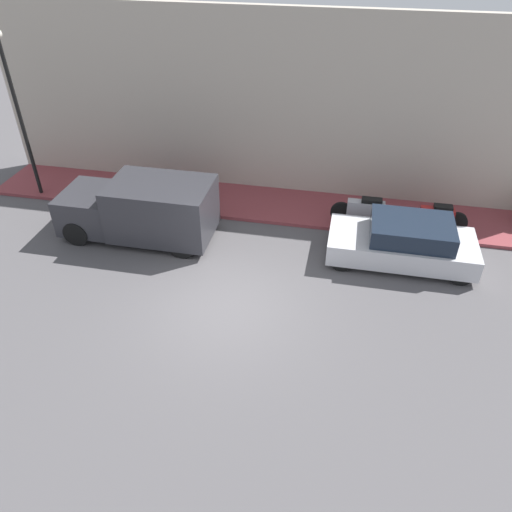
{
  "coord_description": "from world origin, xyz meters",
  "views": [
    {
      "loc": [
        -9.02,
        -2.56,
        8.24
      ],
      "look_at": [
        1.38,
        -0.44,
        0.6
      ],
      "focal_mm": 35.0,
      "sensor_mm": 36.0,
      "label": 1
    }
  ],
  "objects": [
    {
      "name": "motorcycle_red",
      "position": [
        4.44,
        -5.28,
        0.57
      ],
      "size": [
        0.3,
        1.82,
        0.85
      ],
      "color": "#B21E1E",
      "rests_on": "sidewalk"
    },
    {
      "name": "delivery_van",
      "position": [
        2.59,
        3.24,
        0.91
      ],
      "size": [
        1.92,
        4.44,
        1.78
      ],
      "color": "#2D2D33",
      "rests_on": "ground_plane"
    },
    {
      "name": "building_facade",
      "position": [
        6.29,
        0.0,
        2.9
      ],
      "size": [
        0.3,
        18.53,
        5.8
      ],
      "color": "#B2A899",
      "rests_on": "ground_plane"
    },
    {
      "name": "scooter_silver",
      "position": [
        4.38,
        -3.21,
        0.59
      ],
      "size": [
        0.3,
        2.08,
        0.89
      ],
      "color": "#B7B7BF",
      "rests_on": "sidewalk"
    },
    {
      "name": "ground_plane",
      "position": [
        0.0,
        0.0,
        0.0
      ],
      "size": [
        60.0,
        60.0,
        0.0
      ],
      "primitive_type": "plane",
      "color": "#514F51"
    },
    {
      "name": "sidewalk",
      "position": [
        5.04,
        0.0,
        0.05
      ],
      "size": [
        2.2,
        18.53,
        0.11
      ],
      "color": "brown",
      "rests_on": "ground_plane"
    },
    {
      "name": "parked_car",
      "position": [
        2.82,
        -4.27,
        0.61
      ],
      "size": [
        1.78,
        3.95,
        1.27
      ],
      "color": "silver",
      "rests_on": "ground_plane"
    },
    {
      "name": "motorcycle_blue",
      "position": [
        4.56,
        3.31,
        0.54
      ],
      "size": [
        0.3,
        2.15,
        0.79
      ],
      "color": "navy",
      "rests_on": "sidewalk"
    },
    {
      "name": "streetlamp",
      "position": [
        4.22,
        7.59,
        3.29
      ],
      "size": [
        0.3,
        0.3,
        5.18
      ],
      "color": "black",
      "rests_on": "sidewalk"
    }
  ]
}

